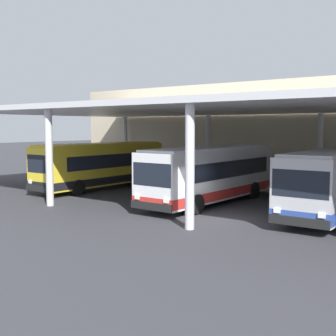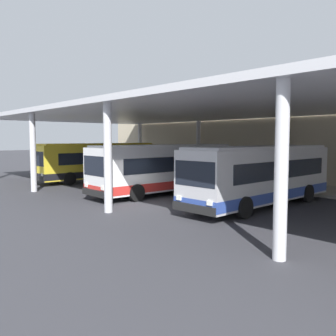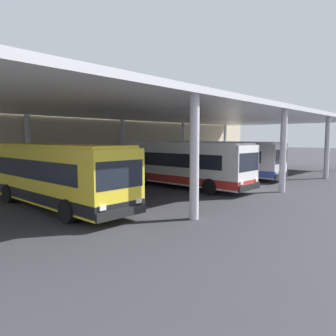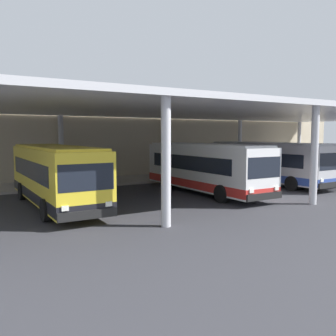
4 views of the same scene
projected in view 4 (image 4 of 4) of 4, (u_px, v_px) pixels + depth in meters
The scene contains 9 objects.
ground_plane at pixel (277, 197), 21.72m from camera, with size 200.00×200.00×0.00m, color #333338.
platform_kerb at pixel (173, 177), 31.73m from camera, with size 42.00×4.50×0.18m, color #A39E93.
station_building_facade at pixel (155, 133), 34.15m from camera, with size 48.00×1.60×7.87m, color #C1B293.
canopy_shelter at pixel (220, 113), 25.92m from camera, with size 40.00×17.00×5.55m.
bus_nearest_bay at pixel (55, 175), 18.87m from camera, with size 2.76×10.54×3.17m.
bus_second_bay at pixel (204, 167), 23.20m from camera, with size 2.79×10.55×3.17m.
bus_middle_bay at pixel (268, 162), 27.38m from camera, with size 2.92×10.59×3.17m.
bench_waiting at pixel (57, 177), 26.55m from camera, with size 1.80×0.45×0.92m.
trash_bin at pixel (99, 174), 28.35m from camera, with size 0.52×0.52×0.98m.
Camera 4 is at (-16.69, -15.00, 3.74)m, focal length 38.68 mm.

